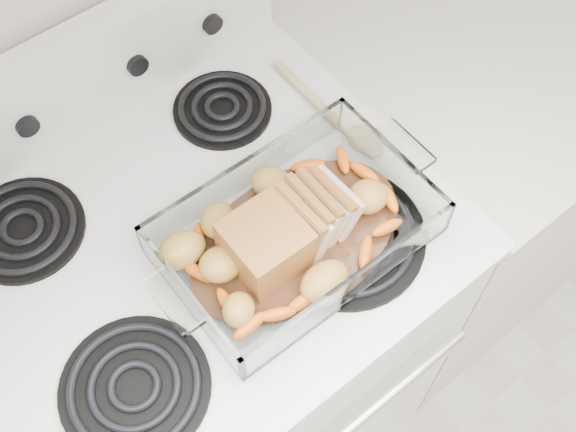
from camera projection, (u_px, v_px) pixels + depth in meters
electric_range at (211, 340)px, 1.51m from camera, size 0.78×0.70×1.12m
counter_right at (437, 179)px, 1.73m from camera, size 0.58×0.68×0.93m
baking_dish at (296, 234)px, 1.08m from camera, size 0.39×0.26×0.07m
pork_roast at (281, 235)px, 1.05m from camera, size 0.20×0.11×0.09m
roast_vegetables at (278, 216)px, 1.09m from camera, size 0.38×0.21×0.05m
wooden_spoon at (343, 122)px, 1.22m from camera, size 0.06×0.26×0.02m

